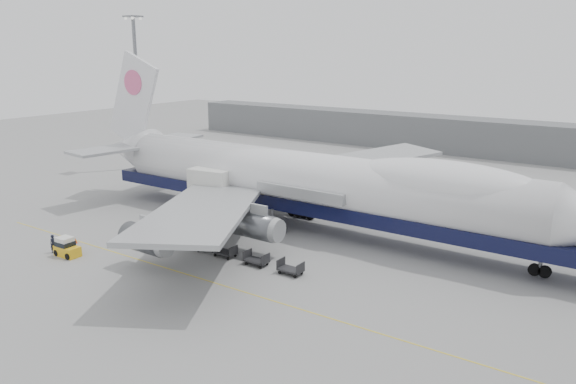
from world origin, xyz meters
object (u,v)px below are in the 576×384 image
Objects in this scene: airliner at (314,182)px; ground_worker at (53,244)px; baggage_tug at (66,248)px; catering_truck at (212,191)px.

airliner is 35.25× the size of ground_worker.
baggage_tug is (-15.79, -21.35, -4.77)m from airliner.
airliner is 10.78× the size of catering_truck.
catering_truck is at bearing 77.16° from baggage_tug.
baggage_tug is 1.90m from ground_worker.
catering_truck is 2.32× the size of baggage_tug.
ground_worker is (-17.68, -21.54, -4.67)m from airliner.
catering_truck is 3.27× the size of ground_worker.
airliner is at bearing 7.84° from catering_truck.
ground_worker is at bearing -176.17° from baggage_tug.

